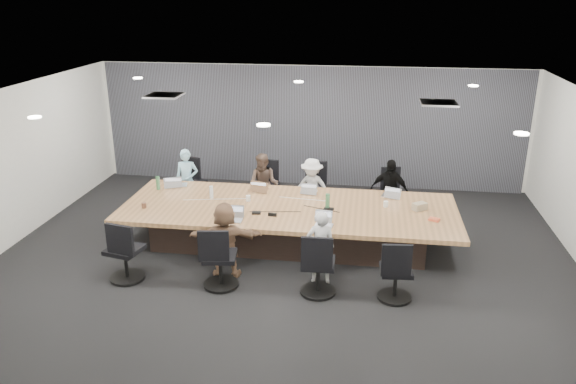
# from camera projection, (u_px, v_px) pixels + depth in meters

# --- Properties ---
(floor) EXTENTS (10.00, 8.00, 0.00)m
(floor) POSITION_uv_depth(u_px,v_px,m) (285.00, 256.00, 9.89)
(floor) COLOR black
(floor) RESTS_ON ground
(ceiling) EXTENTS (10.00, 8.00, 0.00)m
(ceiling) POSITION_uv_depth(u_px,v_px,m) (284.00, 97.00, 8.93)
(ceiling) COLOR white
(ceiling) RESTS_ON wall_back
(wall_back) EXTENTS (10.00, 0.00, 2.80)m
(wall_back) POSITION_uv_depth(u_px,v_px,m) (310.00, 126.00, 13.13)
(wall_back) COLOR silver
(wall_back) RESTS_ON ground
(wall_front) EXTENTS (10.00, 0.00, 2.80)m
(wall_front) POSITION_uv_depth(u_px,v_px,m) (226.00, 306.00, 5.69)
(wall_front) COLOR silver
(wall_front) RESTS_ON ground
(wall_left) EXTENTS (0.00, 8.00, 2.80)m
(wall_left) POSITION_uv_depth(u_px,v_px,m) (10.00, 168.00, 10.09)
(wall_left) COLOR silver
(wall_left) RESTS_ON ground
(curtain) EXTENTS (9.80, 0.04, 2.80)m
(curtain) POSITION_uv_depth(u_px,v_px,m) (310.00, 127.00, 13.05)
(curtain) COLOR #4D4E57
(curtain) RESTS_ON ground
(conference_table) EXTENTS (6.00, 2.20, 0.74)m
(conference_table) POSITION_uv_depth(u_px,v_px,m) (289.00, 224.00, 10.22)
(conference_table) COLOR #31231D
(conference_table) RESTS_ON ground
(chair_0) EXTENTS (0.70, 0.70, 0.82)m
(chair_0) POSITION_uv_depth(u_px,v_px,m) (193.00, 186.00, 12.11)
(chair_0) COLOR black
(chair_0) RESTS_ON ground
(chair_1) EXTENTS (0.58, 0.58, 0.83)m
(chair_1) POSITION_uv_depth(u_px,v_px,m) (267.00, 190.00, 11.89)
(chair_1) COLOR black
(chair_1) RESTS_ON ground
(chair_2) EXTENTS (0.64, 0.64, 0.83)m
(chair_2) POSITION_uv_depth(u_px,v_px,m) (313.00, 192.00, 11.75)
(chair_2) COLOR black
(chair_2) RESTS_ON ground
(chair_3) EXTENTS (0.57, 0.57, 0.74)m
(chair_3) POSITION_uv_depth(u_px,v_px,m) (388.00, 198.00, 11.56)
(chair_3) COLOR black
(chair_3) RESTS_ON ground
(chair_4) EXTENTS (0.71, 0.71, 0.88)m
(chair_4) POSITION_uv_depth(u_px,v_px,m) (125.00, 254.00, 8.95)
(chair_4) COLOR black
(chair_4) RESTS_ON ground
(chair_5) EXTENTS (0.66, 0.66, 0.87)m
(chair_5) POSITION_uv_depth(u_px,v_px,m) (220.00, 261.00, 8.74)
(chair_5) COLOR black
(chair_5) RESTS_ON ground
(chair_6) EXTENTS (0.60, 0.60, 0.87)m
(chair_6) POSITION_uv_depth(u_px,v_px,m) (318.00, 268.00, 8.53)
(chair_6) COLOR black
(chair_6) RESTS_ON ground
(chair_7) EXTENTS (0.59, 0.59, 0.80)m
(chair_7) POSITION_uv_depth(u_px,v_px,m) (396.00, 275.00, 8.38)
(chair_7) COLOR black
(chair_7) RESTS_ON ground
(person_0) EXTENTS (0.51, 0.37, 1.32)m
(person_0) POSITION_uv_depth(u_px,v_px,m) (187.00, 180.00, 11.70)
(person_0) COLOR #9CD5EA
(person_0) RESTS_ON ground
(laptop_0) EXTENTS (0.40, 0.32, 0.02)m
(laptop_0) POSITION_uv_depth(u_px,v_px,m) (178.00, 185.00, 11.16)
(laptop_0) COLOR #B2B2B7
(laptop_0) RESTS_ON conference_table
(person_1) EXTENTS (0.69, 0.57, 1.30)m
(person_1) POSITION_uv_depth(u_px,v_px,m) (264.00, 185.00, 11.48)
(person_1) COLOR brown
(person_1) RESTS_ON ground
(laptop_1) EXTENTS (0.40, 0.32, 0.02)m
(laptop_1) POSITION_uv_depth(u_px,v_px,m) (259.00, 189.00, 10.94)
(laptop_1) COLOR #8C6647
(laptop_1) RESTS_ON conference_table
(person_2) EXTENTS (0.89, 0.63, 1.24)m
(person_2) POSITION_uv_depth(u_px,v_px,m) (312.00, 188.00, 11.36)
(person_2) COLOR silver
(person_2) RESTS_ON ground
(laptop_2) EXTENTS (0.33, 0.24, 0.02)m
(laptop_2) POSITION_uv_depth(u_px,v_px,m) (309.00, 192.00, 10.80)
(laptop_2) COLOR #B2B2B7
(laptop_2) RESTS_ON conference_table
(person_3) EXTENTS (0.82, 0.50, 1.30)m
(person_3) POSITION_uv_depth(u_px,v_px,m) (389.00, 191.00, 11.14)
(person_3) COLOR black
(person_3) RESTS_ON ground
(laptop_3) EXTENTS (0.34, 0.27, 0.02)m
(laptop_3) POSITION_uv_depth(u_px,v_px,m) (390.00, 196.00, 10.59)
(laptop_3) COLOR #B2B2B7
(laptop_3) RESTS_ON conference_table
(person_5) EXTENTS (1.23, 0.57, 1.27)m
(person_5) POSITION_uv_depth(u_px,v_px,m) (225.00, 240.00, 8.99)
(person_5) COLOR brown
(person_5) RESTS_ON ground
(laptop_5) EXTENTS (0.31, 0.22, 0.02)m
(laptop_5) POSITION_uv_depth(u_px,v_px,m) (233.00, 220.00, 9.47)
(laptop_5) COLOR #B2B2B7
(laptop_5) RESTS_ON conference_table
(person_6) EXTENTS (0.48, 0.35, 1.22)m
(person_6) POSITION_uv_depth(u_px,v_px,m) (321.00, 247.00, 8.79)
(person_6) COLOR #BABABA
(person_6) RESTS_ON ground
(laptop_6) EXTENTS (0.31, 0.23, 0.02)m
(laptop_6) POSITION_uv_depth(u_px,v_px,m) (324.00, 226.00, 9.26)
(laptop_6) COLOR #B2B2B7
(laptop_6) RESTS_ON conference_table
(bottle_green_left) EXTENTS (0.10, 0.10, 0.26)m
(bottle_green_left) POSITION_uv_depth(u_px,v_px,m) (158.00, 183.00, 10.90)
(bottle_green_left) COLOR #3E794B
(bottle_green_left) RESTS_ON conference_table
(bottle_green_right) EXTENTS (0.10, 0.10, 0.28)m
(bottle_green_right) POSITION_uv_depth(u_px,v_px,m) (328.00, 201.00, 9.94)
(bottle_green_right) COLOR #3E794B
(bottle_green_right) RESTS_ON conference_table
(bottle_clear) EXTENTS (0.07, 0.07, 0.24)m
(bottle_clear) POSITION_uv_depth(u_px,v_px,m) (211.00, 192.00, 10.46)
(bottle_clear) COLOR silver
(bottle_clear) RESTS_ON conference_table
(cup_white_far) EXTENTS (0.11, 0.11, 0.11)m
(cup_white_far) POSITION_uv_depth(u_px,v_px,m) (248.00, 198.00, 10.34)
(cup_white_far) COLOR white
(cup_white_far) RESTS_ON conference_table
(cup_white_near) EXTENTS (0.09, 0.09, 0.10)m
(cup_white_near) POSITION_uv_depth(u_px,v_px,m) (386.00, 204.00, 10.06)
(cup_white_near) COLOR white
(cup_white_near) RESTS_ON conference_table
(mug_brown) EXTENTS (0.09, 0.09, 0.10)m
(mug_brown) POSITION_uv_depth(u_px,v_px,m) (144.00, 205.00, 10.01)
(mug_brown) COLOR brown
(mug_brown) RESTS_ON conference_table
(mic_left) EXTENTS (0.16, 0.12, 0.03)m
(mic_left) POSITION_uv_depth(u_px,v_px,m) (256.00, 213.00, 9.77)
(mic_left) COLOR black
(mic_left) RESTS_ON conference_table
(mic_right) EXTENTS (0.18, 0.14, 0.03)m
(mic_right) POSITION_uv_depth(u_px,v_px,m) (329.00, 209.00, 9.93)
(mic_right) COLOR black
(mic_right) RESTS_ON conference_table
(stapler) EXTENTS (0.15, 0.05, 0.06)m
(stapler) POSITION_uv_depth(u_px,v_px,m) (272.00, 215.00, 9.66)
(stapler) COLOR black
(stapler) RESTS_ON conference_table
(canvas_bag) EXTENTS (0.28, 0.27, 0.13)m
(canvas_bag) POSITION_uv_depth(u_px,v_px,m) (420.00, 206.00, 9.91)
(canvas_bag) COLOR tan
(canvas_bag) RESTS_ON conference_table
(snack_packet) EXTENTS (0.21, 0.18, 0.04)m
(snack_packet) POSITION_uv_depth(u_px,v_px,m) (434.00, 219.00, 9.47)
(snack_packet) COLOR #E55B36
(snack_packet) RESTS_ON conference_table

